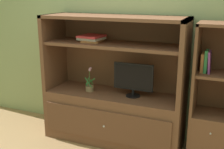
# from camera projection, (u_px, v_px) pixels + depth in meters

# --- Properties ---
(painted_rear_wall) EXTENTS (6.00, 0.10, 2.80)m
(painted_rear_wall) POSITION_uv_depth(u_px,v_px,m) (124.00, 26.00, 3.61)
(painted_rear_wall) COLOR #8C9E6B
(painted_rear_wall) RESTS_ON ground_plane
(media_console) EXTENTS (1.69, 0.58, 1.54)m
(media_console) POSITION_uv_depth(u_px,v_px,m) (114.00, 103.00, 3.55)
(media_console) COLOR brown
(media_console) RESTS_ON ground_plane
(tv_monitor) EXTENTS (0.47, 0.17, 0.40)m
(tv_monitor) POSITION_uv_depth(u_px,v_px,m) (133.00, 78.00, 3.35)
(tv_monitor) COLOR black
(tv_monitor) RESTS_ON media_console
(potted_plant) EXTENTS (0.13, 0.10, 0.31)m
(potted_plant) POSITION_uv_depth(u_px,v_px,m) (90.00, 86.00, 3.57)
(potted_plant) COLOR #8C7251
(potted_plant) RESTS_ON media_console
(magazine_stack) EXTENTS (0.29, 0.32, 0.08)m
(magazine_stack) POSITION_uv_depth(u_px,v_px,m) (92.00, 38.00, 3.44)
(magazine_stack) COLOR #A56638
(magazine_stack) RESTS_ON media_console
(bookshelf_tall) EXTENTS (0.46, 0.43, 1.51)m
(bookshelf_tall) POSITION_uv_depth(u_px,v_px,m) (213.00, 117.00, 3.12)
(bookshelf_tall) COLOR brown
(bookshelf_tall) RESTS_ON ground_plane
(upright_book_row) EXTENTS (0.10, 0.17, 0.23)m
(upright_book_row) POSITION_uv_depth(u_px,v_px,m) (206.00, 62.00, 2.99)
(upright_book_row) COLOR #A56638
(upright_book_row) RESTS_ON bookshelf_tall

